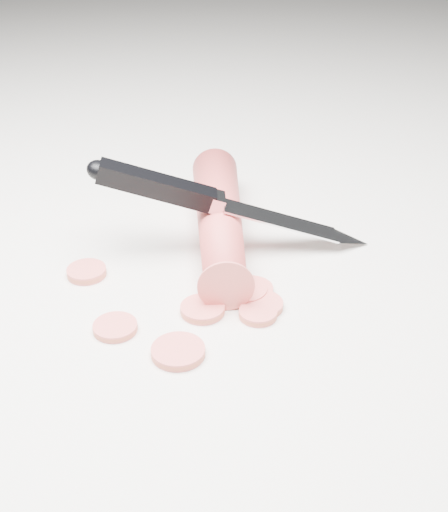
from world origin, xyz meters
name	(u,v)px	position (x,y,z in m)	size (l,w,h in m)	color
ground	(175,271)	(0.00, 0.00, 0.00)	(2.40, 2.40, 0.00)	silver
carrot	(220,219)	(0.05, 0.03, 0.02)	(0.04, 0.04, 0.21)	red
carrot_slice_0	(115,327)	(-0.07, -0.05, 0.00)	(0.03, 0.03, 0.01)	#E0554F
carrot_slice_1	(178,351)	(-0.04, -0.10, 0.00)	(0.04, 0.04, 0.01)	#E0554F
carrot_slice_2	(262,305)	(0.04, -0.08, 0.00)	(0.03, 0.03, 0.01)	#E0554F
carrot_slice_3	(258,313)	(0.03, -0.09, 0.00)	(0.03, 0.03, 0.01)	#E0554F
carrot_slice_4	(242,291)	(0.04, -0.05, 0.00)	(0.04, 0.04, 0.01)	#E0554F
carrot_slice_5	(87,272)	(-0.07, 0.03, 0.00)	(0.03, 0.03, 0.01)	#E0554F
carrot_slice_6	(202,309)	(0.00, -0.06, 0.00)	(0.03, 0.03, 0.01)	#E0554F
carrot_slice_7	(252,290)	(0.04, -0.06, 0.00)	(0.03, 0.03, 0.01)	#E0554F
kitchen_knife	(233,203)	(0.06, 0.01, 0.04)	(0.24, 0.12, 0.09)	silver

